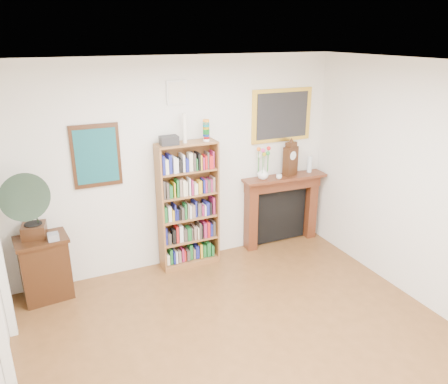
% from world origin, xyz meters
% --- Properties ---
extents(room, '(4.51, 5.01, 2.81)m').
position_xyz_m(room, '(0.00, 0.00, 1.40)').
color(room, brown).
rests_on(room, ground).
extents(teal_poster, '(0.58, 0.04, 0.78)m').
position_xyz_m(teal_poster, '(-1.05, 2.48, 1.65)').
color(teal_poster, black).
rests_on(teal_poster, back_wall).
extents(small_picture, '(0.26, 0.04, 0.30)m').
position_xyz_m(small_picture, '(0.00, 2.48, 2.35)').
color(small_picture, white).
rests_on(small_picture, back_wall).
extents(gilt_painting, '(0.95, 0.04, 0.75)m').
position_xyz_m(gilt_painting, '(1.55, 2.48, 1.95)').
color(gilt_painting, gold).
rests_on(gilt_painting, back_wall).
extents(bookshelf, '(0.80, 0.29, 2.00)m').
position_xyz_m(bookshelf, '(0.06, 2.34, 0.97)').
color(bookshelf, brown).
rests_on(bookshelf, floor).
extents(side_cabinet, '(0.63, 0.48, 0.80)m').
position_xyz_m(side_cabinet, '(-1.81, 2.27, 0.40)').
color(side_cabinet, black).
rests_on(side_cabinet, floor).
extents(fireplace, '(1.29, 0.37, 1.08)m').
position_xyz_m(fireplace, '(1.56, 2.40, 0.63)').
color(fireplace, '#4C2411').
rests_on(fireplace, floor).
extents(gramophone, '(0.61, 0.72, 0.86)m').
position_xyz_m(gramophone, '(-1.86, 2.18, 1.28)').
color(gramophone, black).
rests_on(gramophone, side_cabinet).
extents(cd_stack, '(0.13, 0.13, 0.08)m').
position_xyz_m(cd_stack, '(-1.67, 2.15, 0.84)').
color(cd_stack, '#ACADB9').
rests_on(cd_stack, side_cabinet).
extents(mantel_clock, '(0.24, 0.18, 0.50)m').
position_xyz_m(mantel_clock, '(1.66, 2.36, 1.32)').
color(mantel_clock, black).
rests_on(mantel_clock, fireplace).
extents(flower_vase, '(0.17, 0.17, 0.17)m').
position_xyz_m(flower_vase, '(1.21, 2.37, 1.17)').
color(flower_vase, white).
rests_on(flower_vase, fireplace).
extents(teacup, '(0.11, 0.11, 0.07)m').
position_xyz_m(teacup, '(1.42, 2.27, 1.12)').
color(teacup, silver).
rests_on(teacup, fireplace).
extents(bottle_left, '(0.07, 0.07, 0.24)m').
position_xyz_m(bottle_left, '(2.01, 2.37, 1.20)').
color(bottle_left, silver).
rests_on(bottle_left, fireplace).
extents(bottle_right, '(0.06, 0.06, 0.20)m').
position_xyz_m(bottle_right, '(2.00, 2.37, 1.18)').
color(bottle_right, silver).
rests_on(bottle_right, fireplace).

